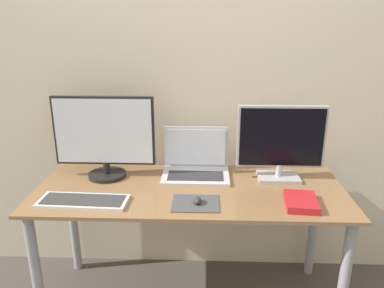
{
  "coord_description": "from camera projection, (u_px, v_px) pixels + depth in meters",
  "views": [
    {
      "loc": [
        0.07,
        -1.45,
        1.55
      ],
      "look_at": [
        0.01,
        0.39,
        0.93
      ],
      "focal_mm": 35.0,
      "sensor_mm": 36.0,
      "label": 1
    }
  ],
  "objects": [
    {
      "name": "wall_back",
      "position": [
        193.0,
        73.0,
        2.14
      ],
      "size": [
        7.0,
        0.05,
        2.5
      ],
      "color": "beige",
      "rests_on": "ground_plane"
    },
    {
      "name": "desk",
      "position": [
        190.0,
        207.0,
        1.98
      ],
      "size": [
        1.6,
        0.64,
        0.71
      ],
      "color": "olive",
      "rests_on": "ground_plane"
    },
    {
      "name": "monitor_left",
      "position": [
        104.0,
        137.0,
        2.02
      ],
      "size": [
        0.55,
        0.21,
        0.45
      ],
      "color": "black",
      "rests_on": "desk"
    },
    {
      "name": "monitor_right",
      "position": [
        281.0,
        143.0,
        1.99
      ],
      "size": [
        0.47,
        0.16,
        0.41
      ],
      "color": "#B2B2B7",
      "rests_on": "desk"
    },
    {
      "name": "laptop",
      "position": [
        196.0,
        164.0,
        2.1
      ],
      "size": [
        0.37,
        0.25,
        0.26
      ],
      "color": "silver",
      "rests_on": "desk"
    },
    {
      "name": "keyboard",
      "position": [
        83.0,
        201.0,
        1.79
      ],
      "size": [
        0.43,
        0.17,
        0.02
      ],
      "color": "silver",
      "rests_on": "desk"
    },
    {
      "name": "mousepad",
      "position": [
        196.0,
        203.0,
        1.78
      ],
      "size": [
        0.22,
        0.18,
        0.0
      ],
      "color": "#47474C",
      "rests_on": "desk"
    },
    {
      "name": "mouse",
      "position": [
        197.0,
        200.0,
        1.77
      ],
      "size": [
        0.04,
        0.06,
        0.03
      ],
      "color": "#333333",
      "rests_on": "mousepad"
    },
    {
      "name": "book",
      "position": [
        301.0,
        202.0,
        1.76
      ],
      "size": [
        0.16,
        0.21,
        0.03
      ],
      "color": "red",
      "rests_on": "desk"
    }
  ]
}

